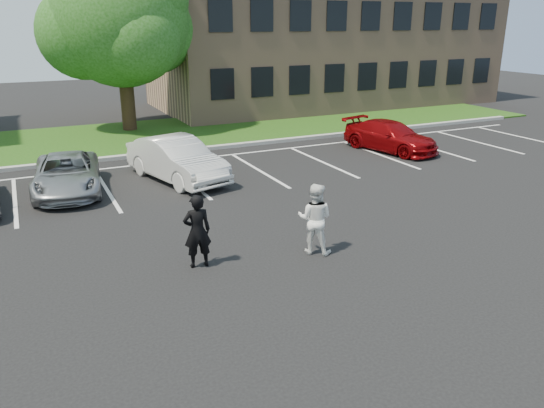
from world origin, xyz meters
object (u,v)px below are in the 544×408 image
at_px(tree, 122,21).
at_px(man_white_shirt, 315,219).
at_px(car_white_sedan, 177,159).
at_px(man_black_suit, 197,231).
at_px(office_building, 325,40).
at_px(car_silver_minivan, 67,174).
at_px(car_red_compact, 390,136).

height_order(tree, man_white_shirt, tree).
bearing_deg(car_white_sedan, man_black_suit, -117.78).
xyz_separation_m(tree, man_black_suit, (-1.91, -16.81, -4.48)).
bearing_deg(tree, car_white_sedan, -92.22).
xyz_separation_m(office_building, car_silver_minivan, (-17.96, -13.75, -3.55)).
bearing_deg(car_white_sedan, office_building, 28.83).
bearing_deg(car_white_sedan, car_red_compact, -13.09).
bearing_deg(car_silver_minivan, man_black_suit, -66.48).
xyz_separation_m(man_black_suit, car_red_compact, (11.10, 7.39, -0.23)).
relative_size(tree, man_white_shirt, 5.04).
relative_size(car_silver_minivan, car_white_sedan, 0.96).
bearing_deg(man_black_suit, tree, -91.60).
bearing_deg(car_white_sedan, tree, 72.36).
relative_size(man_white_shirt, car_silver_minivan, 0.40).
relative_size(man_black_suit, car_silver_minivan, 0.39).
bearing_deg(tree, car_silver_minivan, -112.71).
relative_size(office_building, man_black_suit, 12.94).
relative_size(man_black_suit, car_white_sedan, 0.38).
distance_m(car_silver_minivan, car_red_compact, 13.21).
bearing_deg(tree, man_black_suit, -96.49).
relative_size(man_white_shirt, car_red_compact, 0.40).
xyz_separation_m(tree, car_red_compact, (9.19, -9.43, -4.71)).
height_order(man_black_suit, car_white_sedan, man_black_suit).
xyz_separation_m(office_building, tree, (-13.94, -4.14, 1.19)).
relative_size(office_building, car_white_sedan, 4.89).
bearing_deg(office_building, tree, -163.47).
height_order(man_white_shirt, car_white_sedan, man_white_shirt).
bearing_deg(man_black_suit, office_building, -122.23).
distance_m(office_building, man_white_shirt, 25.32).
bearing_deg(car_red_compact, office_building, 56.17).
height_order(tree, car_silver_minivan, tree).
relative_size(tree, man_black_suit, 5.08).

